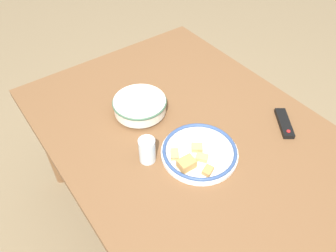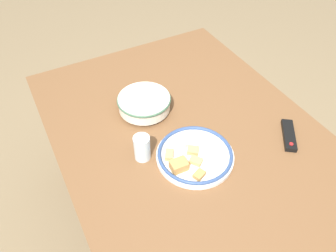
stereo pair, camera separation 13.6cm
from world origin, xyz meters
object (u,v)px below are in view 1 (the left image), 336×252
food_plate (199,152)px  drinking_glass (147,150)px  tv_remote (284,123)px  noodle_bowl (140,105)px

food_plate → drinking_glass: size_ratio=2.81×
drinking_glass → tv_remote: bearing=72.0°
noodle_bowl → drinking_glass: size_ratio=2.21×
food_plate → drinking_glass: (-0.10, -0.18, 0.04)m
food_plate → tv_remote: food_plate is taller
noodle_bowl → tv_remote: 0.63m
tv_remote → drinking_glass: drinking_glass is taller
tv_remote → food_plate: bearing=24.1°
noodle_bowl → drinking_glass: (0.24, -0.12, 0.01)m
food_plate → tv_remote: (0.09, 0.41, -0.01)m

